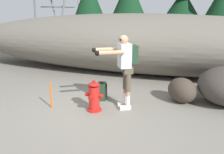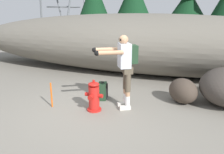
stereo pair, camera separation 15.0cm
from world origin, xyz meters
name	(u,v)px [view 1 (the left image)]	position (x,y,z in m)	size (l,w,h in m)	color
ground_plane	(91,113)	(0.00, 0.00, -0.02)	(56.00, 56.00, 0.04)	slate
dirt_embankment	(133,43)	(0.00, 3.90, 1.08)	(14.94, 3.20, 2.16)	#666056
fire_hydrant	(94,97)	(0.03, 0.10, 0.33)	(0.42, 0.38, 0.73)	red
utility_worker	(124,63)	(0.63, 0.47, 1.09)	(1.03, 0.84, 1.71)	beige
spare_backpack	(102,91)	(-0.06, 0.81, 0.22)	(0.34, 0.34, 0.47)	#1E3823
boulder_mid	(182,90)	(1.91, 1.30, 0.31)	(0.82, 0.63, 0.61)	#3F342B
pine_tree_center	(183,0)	(1.43, 11.43, 2.96)	(2.79, 2.79, 5.07)	#47331E
survey_stake	(51,96)	(-0.99, -0.07, 0.30)	(0.04, 0.04, 0.60)	#E55914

